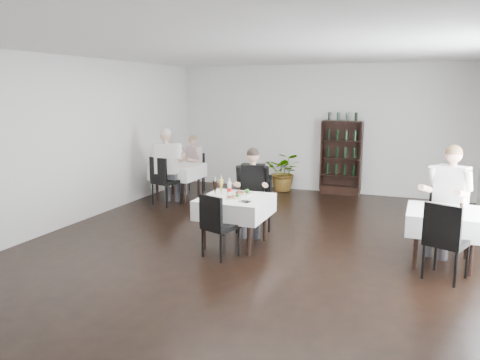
{
  "coord_description": "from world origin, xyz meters",
  "views": [
    {
      "loc": [
        2.37,
        -6.54,
        2.39
      ],
      "look_at": [
        -0.3,
        0.2,
        1.01
      ],
      "focal_mm": 35.0,
      "sensor_mm": 36.0,
      "label": 1
    }
  ],
  "objects_px": {
    "wine_shelf": "(341,158)",
    "main_table": "(235,206)",
    "diner_main": "(252,185)",
    "potted_tree": "(284,172)"
  },
  "relations": [
    {
      "from": "wine_shelf",
      "to": "main_table",
      "type": "distance_m",
      "value": 4.41
    },
    {
      "from": "wine_shelf",
      "to": "main_table",
      "type": "xyz_separation_m",
      "value": [
        -0.9,
        -4.31,
        -0.23
      ]
    },
    {
      "from": "wine_shelf",
      "to": "diner_main",
      "type": "height_order",
      "value": "wine_shelf"
    },
    {
      "from": "wine_shelf",
      "to": "main_table",
      "type": "relative_size",
      "value": 1.7
    },
    {
      "from": "main_table",
      "to": "wine_shelf",
      "type": "bearing_deg",
      "value": 78.22
    },
    {
      "from": "potted_tree",
      "to": "main_table",
      "type": "bearing_deg",
      "value": -84.17
    },
    {
      "from": "main_table",
      "to": "potted_tree",
      "type": "height_order",
      "value": "potted_tree"
    },
    {
      "from": "diner_main",
      "to": "potted_tree",
      "type": "bearing_deg",
      "value": 97.56
    },
    {
      "from": "main_table",
      "to": "diner_main",
      "type": "xyz_separation_m",
      "value": [
        0.04,
        0.67,
        0.22
      ]
    },
    {
      "from": "main_table",
      "to": "potted_tree",
      "type": "xyz_separation_m",
      "value": [
        -0.43,
        4.2,
        -0.15
      ]
    }
  ]
}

